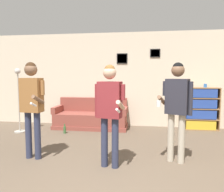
{
  "coord_description": "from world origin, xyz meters",
  "views": [
    {
      "loc": [
        0.45,
        -2.36,
        1.46
      ],
      "look_at": [
        -0.18,
        1.99,
        1.05
      ],
      "focal_mm": 35.0,
      "sensor_mm": 36.0,
      "label": 1
    }
  ],
  "objects": [
    {
      "name": "bookshelf",
      "position": [
        1.99,
        3.78,
        0.57
      ],
      "size": [
        0.94,
        0.3,
        1.15
      ],
      "color": "olive",
      "rests_on": "ground_plane"
    },
    {
      "name": "person_watcher_holding_cup",
      "position": [
        1.0,
        1.36,
        1.03
      ],
      "size": [
        0.58,
        0.37,
        1.68
      ],
      "color": "#B7AD99",
      "rests_on": "ground_plane"
    },
    {
      "name": "person_player_foreground_left",
      "position": [
        -1.47,
        1.17,
        1.05
      ],
      "size": [
        0.5,
        0.49,
        1.7
      ],
      "color": "#2D334C",
      "rests_on": "ground_plane"
    },
    {
      "name": "wall_back",
      "position": [
        0.0,
        4.0,
        1.35
      ],
      "size": [
        8.72,
        0.08,
        2.7
      ],
      "color": "beige",
      "rests_on": "ground_plane"
    },
    {
      "name": "couch",
      "position": [
        -1.0,
        3.58,
        0.28
      ],
      "size": [
        2.04,
        0.8,
        0.82
      ],
      "color": "brown",
      "rests_on": "ground_plane"
    },
    {
      "name": "bottle_on_floor",
      "position": [
        -1.52,
        2.86,
        0.1
      ],
      "size": [
        0.07,
        0.07,
        0.25
      ],
      "color": "#3D6638",
      "rests_on": "ground_plane"
    },
    {
      "name": "floor_lamp",
      "position": [
        -2.72,
        2.82,
        0.89
      ],
      "size": [
        0.28,
        0.28,
        1.65
      ],
      "color": "#ADA89E",
      "rests_on": "ground_plane"
    },
    {
      "name": "person_player_foreground_center",
      "position": [
        -0.07,
        1.0,
        1.0
      ],
      "size": [
        0.49,
        0.5,
        1.63
      ],
      "color": "#2D334C",
      "rests_on": "ground_plane"
    },
    {
      "name": "drinking_cup",
      "position": [
        2.09,
        3.78,
        1.2
      ],
      "size": [
        0.09,
        0.09,
        0.1
      ],
      "color": "blue",
      "rests_on": "bookshelf"
    }
  ]
}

